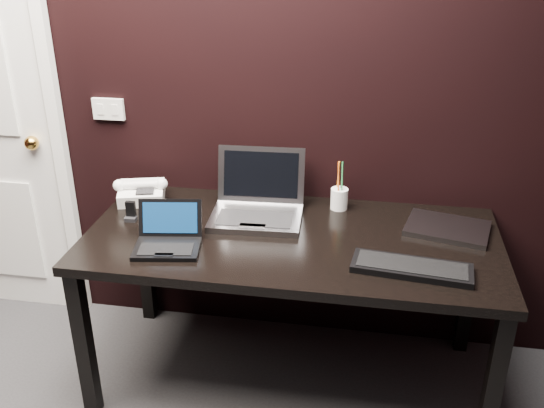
% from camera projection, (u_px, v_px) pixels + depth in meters
% --- Properties ---
extents(wall_back, '(4.00, 0.00, 4.00)m').
position_uv_depth(wall_back, '(238.00, 75.00, 2.65)').
color(wall_back, black).
rests_on(wall_back, ground).
extents(wall_switch, '(0.15, 0.02, 0.10)m').
position_uv_depth(wall_switch, '(108.00, 109.00, 2.81)').
color(wall_switch, silver).
rests_on(wall_switch, wall_back).
extents(desk, '(1.70, 0.80, 0.74)m').
position_uv_depth(desk, '(291.00, 252.00, 2.52)').
color(desk, black).
rests_on(desk, ground).
extents(netbook, '(0.29, 0.26, 0.16)m').
position_uv_depth(netbook, '(168.00, 239.00, 2.39)').
color(netbook, black).
rests_on(netbook, desk).
extents(silver_laptop, '(0.41, 0.37, 0.27)m').
position_uv_depth(silver_laptop, '(257.00, 206.00, 2.63)').
color(silver_laptop, '#98989D').
rests_on(silver_laptop, desk).
extents(ext_keyboard, '(0.45, 0.20, 0.03)m').
position_uv_depth(ext_keyboard, '(412.00, 268.00, 2.24)').
color(ext_keyboard, black).
rests_on(ext_keyboard, desk).
extents(closed_laptop, '(0.38, 0.31, 0.02)m').
position_uv_depth(closed_laptop, '(447.00, 228.00, 2.53)').
color(closed_laptop, gray).
rests_on(closed_laptop, desk).
extents(desk_phone, '(0.25, 0.23, 0.12)m').
position_uv_depth(desk_phone, '(141.00, 192.00, 2.78)').
color(desk_phone, white).
rests_on(desk_phone, desk).
extents(mobile_phone, '(0.05, 0.04, 0.09)m').
position_uv_depth(mobile_phone, '(131.00, 213.00, 2.61)').
color(mobile_phone, black).
rests_on(mobile_phone, desk).
extents(pen_cup, '(0.09, 0.09, 0.23)m').
position_uv_depth(pen_cup, '(339.00, 198.00, 2.70)').
color(pen_cup, white).
rests_on(pen_cup, desk).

